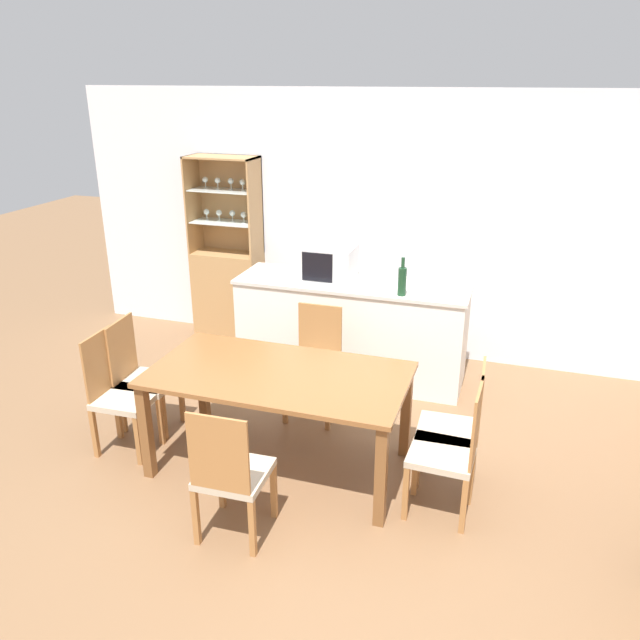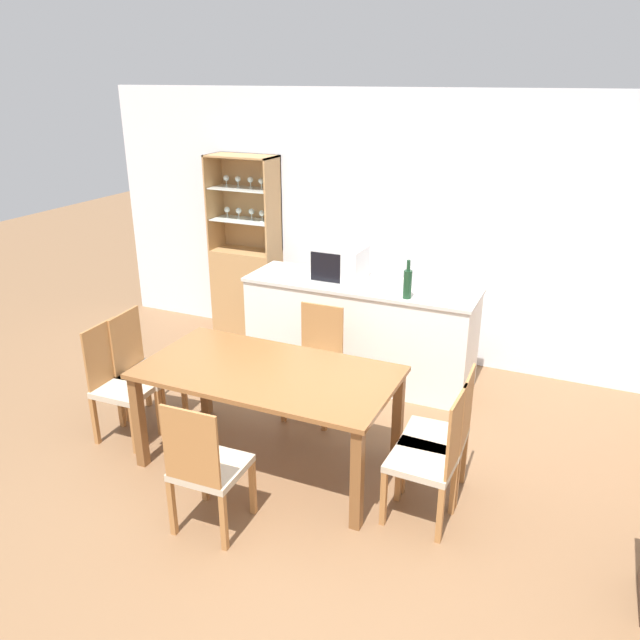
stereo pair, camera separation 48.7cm
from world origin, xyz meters
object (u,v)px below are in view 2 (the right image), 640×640
at_px(dining_chair_side_left_near, 121,384).
at_px(wine_bottle, 408,283).
at_px(dining_chair_side_left_far, 145,370).
at_px(dining_chair_head_far, 315,364).
at_px(display_cabinet, 247,280).
at_px(dining_chair_head_near, 207,468).
at_px(dining_chair_side_right_near, 430,458).
at_px(dining_table, 268,382).
at_px(microwave, 340,263).
at_px(dining_chair_side_right_far, 442,436).

bearing_deg(dining_chair_side_left_near, wine_bottle, 127.73).
height_order(dining_chair_side_left_far, dining_chair_head_far, same).
bearing_deg(dining_chair_head_far, display_cabinet, -43.78).
bearing_deg(dining_chair_head_near, dining_chair_side_right_near, 26.26).
xyz_separation_m(dining_chair_side_left_near, dining_chair_head_far, (1.21, 0.93, 0.00)).
relative_size(dining_chair_side_left_near, dining_chair_side_right_near, 1.00).
bearing_deg(dining_table, dining_chair_head_far, 90.04).
bearing_deg(microwave, display_cabinet, 158.56).
bearing_deg(dining_chair_side_right_far, dining_chair_head_far, 59.96).
xyz_separation_m(dining_chair_side_right_far, wine_bottle, (-0.63, 1.20, 0.61)).
bearing_deg(dining_chair_side_right_near, dining_chair_side_left_far, 85.38).
bearing_deg(dining_table, dining_chair_side_right_near, -6.74).
distance_m(display_cabinet, dining_chair_side_right_near, 3.45).
distance_m(dining_chair_side_left_near, dining_chair_head_far, 1.53).
height_order(display_cabinet, dining_chair_head_far, display_cabinet).
bearing_deg(dining_chair_side_right_far, dining_chair_side_right_near, 178.12).
xyz_separation_m(dining_table, dining_chair_side_left_near, (-1.21, -0.14, -0.21)).
distance_m(dining_chair_side_right_far, dining_chair_head_far, 1.37).
xyz_separation_m(microwave, wine_bottle, (0.71, -0.26, -0.02)).
relative_size(dining_chair_head_far, wine_bottle, 2.80).
bearing_deg(dining_chair_side_right_far, microwave, 40.60).
relative_size(dining_chair_side_left_far, dining_chair_head_far, 1.00).
relative_size(dining_chair_head_near, dining_chair_side_left_near, 1.00).
relative_size(display_cabinet, dining_chair_side_left_far, 2.08).
bearing_deg(dining_chair_side_right_near, microwave, 39.44).
height_order(dining_chair_head_near, dining_chair_side_right_near, same).
bearing_deg(display_cabinet, dining_table, -56.27).
relative_size(display_cabinet, dining_chair_side_right_near, 2.08).
xyz_separation_m(dining_table, dining_chair_side_right_near, (1.21, -0.14, -0.21)).
bearing_deg(dining_chair_side_right_far, dining_chair_side_left_near, 94.85).
relative_size(display_cabinet, wine_bottle, 5.82).
xyz_separation_m(display_cabinet, dining_table, (1.41, -2.10, 0.05)).
bearing_deg(dining_table, display_cabinet, 123.73).
height_order(dining_chair_side_left_near, wine_bottle, wine_bottle).
height_order(dining_chair_side_left_near, dining_chair_head_far, same).
distance_m(dining_chair_side_right_near, wine_bottle, 1.73).
bearing_deg(dining_chair_side_left_near, display_cabinet, -177.01).
distance_m(display_cabinet, dining_chair_side_right_far, 3.27).
bearing_deg(dining_chair_side_right_near, dining_chair_side_right_far, 2.00).
distance_m(dining_chair_head_near, dining_chair_side_left_near, 1.37).
bearing_deg(dining_chair_side_left_near, dining_chair_head_far, 125.67).
bearing_deg(dining_chair_side_right_near, dining_table, 85.26).
bearing_deg(dining_table, dining_chair_side_left_near, -173.26).
xyz_separation_m(dining_chair_head_near, dining_chair_side_right_far, (1.21, 0.93, 0.00)).
bearing_deg(dining_chair_side_left_near, dining_chair_side_left_far, 177.98).
relative_size(display_cabinet, microwave, 4.30).
bearing_deg(dining_chair_head_near, dining_chair_head_far, 88.15).
bearing_deg(dining_chair_head_far, dining_table, 89.36).
xyz_separation_m(dining_chair_side_left_far, dining_chair_head_far, (1.21, 0.65, 0.00)).
relative_size(dining_chair_head_near, microwave, 2.07).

